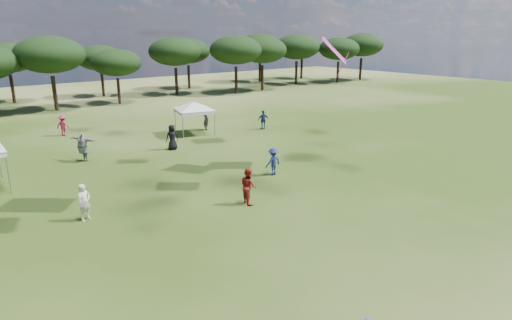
% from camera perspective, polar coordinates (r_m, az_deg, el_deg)
% --- Properties ---
extents(tree_line, '(108.78, 17.63, 7.77)m').
position_cam_1_polar(tree_line, '(52.10, -27.59, 12.16)').
color(tree_line, black).
rests_on(tree_line, ground).
extents(tent_right, '(5.27, 5.27, 2.90)m').
position_cam_1_polar(tent_right, '(34.26, -8.30, 7.49)').
color(tent_right, gray).
rests_on(tent_right, ground).
extents(festival_crowd, '(29.06, 21.25, 1.84)m').
position_cam_1_polar(festival_crowd, '(26.32, -24.53, -0.21)').
color(festival_crowd, navy).
rests_on(festival_crowd, ground).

